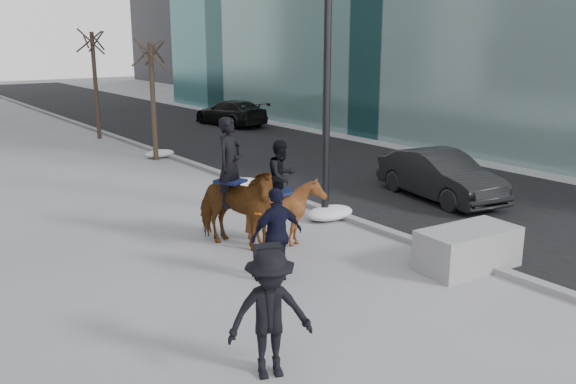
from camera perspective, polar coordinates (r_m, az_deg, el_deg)
ground at (r=11.16m, az=3.68°, el=-8.73°), size 120.00×120.00×0.00m
road at (r=22.87m, az=1.16°, el=3.32°), size 8.00×90.00×0.01m
curb at (r=20.73m, az=-7.68°, el=2.20°), size 0.25×90.00×0.12m
planter at (r=12.29m, az=16.47°, el=-5.10°), size 2.07×1.15×0.80m
car_near at (r=17.23m, az=14.04°, el=1.51°), size 2.09×4.26×1.34m
car_far at (r=31.22m, az=-5.40°, el=7.41°), size 2.28×4.63×1.30m
tree_near at (r=22.51m, az=-12.54°, el=8.79°), size 1.20×1.20×4.65m
tree_far at (r=28.06m, az=-17.60°, el=9.94°), size 1.20×1.20×5.09m
mounted_left at (r=12.82m, az=-5.07°, el=-0.81°), size 1.75×2.36×2.77m
mounted_right at (r=12.96m, az=-0.30°, el=-1.12°), size 1.41×1.53×2.27m
feeder at (r=11.08m, az=-1.03°, el=-4.01°), size 1.06×0.90×1.75m
camera_crew at (r=8.04m, az=-1.70°, el=-11.30°), size 1.29×1.00×1.75m
lamppost at (r=14.52m, az=3.45°, el=16.79°), size 0.25×1.58×9.09m
snow_piles at (r=16.67m, az=-0.84°, el=-0.33°), size 1.29×14.72×0.33m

